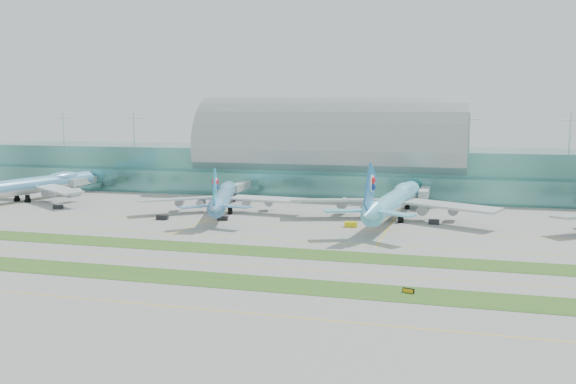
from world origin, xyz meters
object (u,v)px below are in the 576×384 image
(airliner_b, at_px, (223,196))
(taxiway_sign_east, at_px, (408,291))
(airliner_a, at_px, (31,184))
(airliner_c, at_px, (394,200))
(terminal, at_px, (331,160))

(airliner_b, relative_size, taxiway_sign_east, 26.99)
(airliner_a, xyz_separation_m, airliner_c, (149.15, -6.42, 0.22))
(terminal, xyz_separation_m, airliner_a, (-113.24, -61.65, -7.56))
(airliner_a, bearing_deg, taxiway_sign_east, -18.42)
(airliner_a, bearing_deg, airliner_c, 9.34)
(terminal, height_order, airliner_c, terminal)
(airliner_b, height_order, taxiway_sign_east, airliner_b)
(airliner_a, relative_size, airliner_b, 1.15)
(airliner_c, bearing_deg, airliner_a, -177.30)
(airliner_a, distance_m, airliner_b, 87.81)
(terminal, bearing_deg, taxiway_sign_east, -72.77)
(airliner_a, xyz_separation_m, taxiway_sign_east, (161.56, -94.11, -6.13))
(airliner_c, bearing_deg, terminal, 122.98)
(airliner_a, bearing_deg, airliner_b, 6.90)
(airliner_a, distance_m, taxiway_sign_east, 187.07)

